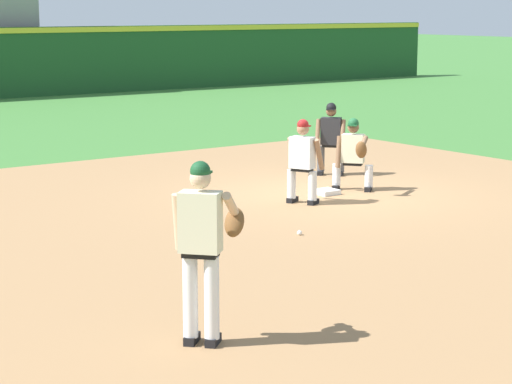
# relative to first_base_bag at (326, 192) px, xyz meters

# --- Properties ---
(ground_plane) EXTENTS (160.00, 160.00, 0.00)m
(ground_plane) POSITION_rel_first_base_bag_xyz_m (0.00, 0.00, -0.04)
(ground_plane) COLOR #3D7533
(infield_dirt_patch) EXTENTS (18.00, 18.00, 0.01)m
(infield_dirt_patch) POSITION_rel_first_base_bag_xyz_m (-3.13, -2.77, -0.04)
(infield_dirt_patch) COLOR #9E754C
(infield_dirt_patch) RESTS_ON ground
(first_base_bag) EXTENTS (0.38, 0.38, 0.09)m
(first_base_bag) POSITION_rel_first_base_bag_xyz_m (0.00, 0.00, 0.00)
(first_base_bag) COLOR white
(first_base_bag) RESTS_ON ground
(baseball) EXTENTS (0.07, 0.07, 0.07)m
(baseball) POSITION_rel_first_base_bag_xyz_m (-2.44, -2.29, -0.01)
(baseball) COLOR white
(baseball) RESTS_ON ground
(pitcher) EXTENTS (0.85, 0.56, 1.86)m
(pitcher) POSITION_rel_first_base_bag_xyz_m (-6.22, -5.53, 1.01)
(pitcher) COLOR black
(pitcher) RESTS_ON ground
(first_baseman) EXTENTS (0.77, 1.07, 1.34)m
(first_baseman) POSITION_rel_first_base_bag_xyz_m (0.61, -0.03, 0.69)
(first_baseman) COLOR black
(first_baseman) RESTS_ON ground
(baserunner) EXTENTS (0.60, 0.67, 1.46)m
(baserunner) POSITION_rel_first_base_bag_xyz_m (-0.89, -0.42, 0.75)
(baserunner) COLOR black
(baserunner) RESTS_ON ground
(umpire) EXTENTS (0.67, 0.68, 1.46)m
(umpire) POSITION_rel_first_base_bag_xyz_m (1.41, 1.56, 0.75)
(umpire) COLOR black
(umpire) RESTS_ON ground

